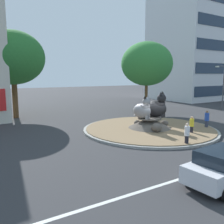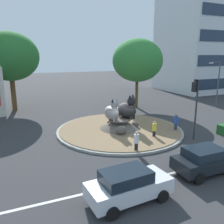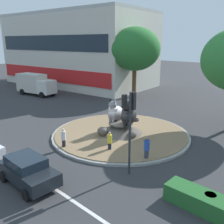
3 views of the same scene
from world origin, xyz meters
TOP-DOWN VIEW (x-y plane):
  - ground_plane at (0.00, 0.00)m, footprint 160.00×160.00m
  - lane_centreline at (0.00, -8.82)m, footprint 112.00×0.20m
  - roundabout_island at (0.00, -0.02)m, footprint 11.90×11.90m
  - cat_statue_grey at (-0.75, 0.07)m, footprint 1.46×2.24m
  - cat_statue_black at (0.83, 0.03)m, footprint 2.09×2.70m
  - traffic_light_mast at (4.76, -4.60)m, footprint 0.71×0.54m
  - office_tower at (27.05, 18.28)m, footprint 15.42×13.22m
  - broadleaf_tree_behind_island at (6.48, 8.40)m, footprint 6.65×6.65m
  - second_tree_near_tower at (-9.06, 13.21)m, footprint 7.16×7.16m
  - streetlight_arm at (16.61, 4.24)m, footprint 1.95×0.24m
  - pedestrian_blue_shirt at (4.59, -2.54)m, footprint 0.39×0.39m
  - pedestrian_white_shirt at (-1.10, -5.26)m, footprint 0.35×0.35m
  - pedestrian_yellow_shirt at (1.77, -3.24)m, footprint 0.35×0.35m
  - sedan_on_far_lane at (-4.30, -10.24)m, footprint 4.34×2.24m
  - hatchback_near_shophouse at (1.34, -9.53)m, footprint 4.05×2.06m

SIDE VIEW (x-z plane):
  - ground_plane at x=0.00m, z-range 0.00..0.00m
  - lane_centreline at x=0.00m, z-range 0.00..0.01m
  - roundabout_island at x=0.00m, z-range -0.28..0.88m
  - pedestrian_yellow_shirt at x=1.77m, z-range 0.04..1.63m
  - hatchback_near_shophouse at x=1.34m, z-range 0.03..1.66m
  - sedan_on_far_lane at x=-4.30m, z-range 0.03..1.69m
  - pedestrian_white_shirt at x=-1.10m, z-range 0.05..1.72m
  - pedestrian_blue_shirt at x=4.59m, z-range 0.04..1.82m
  - cat_statue_grey at x=-0.75m, z-range 0.88..2.94m
  - cat_statue_black at x=0.83m, z-range 0.84..3.20m
  - streetlight_arm at x=16.61m, z-range 0.54..6.79m
  - traffic_light_mast at x=4.76m, z-range 1.19..6.32m
  - broadleaf_tree_behind_island at x=6.48m, z-range 1.77..10.98m
  - second_tree_near_tower at x=-9.06m, z-range 1.90..11.84m
  - office_tower at x=27.05m, z-range 0.00..28.63m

